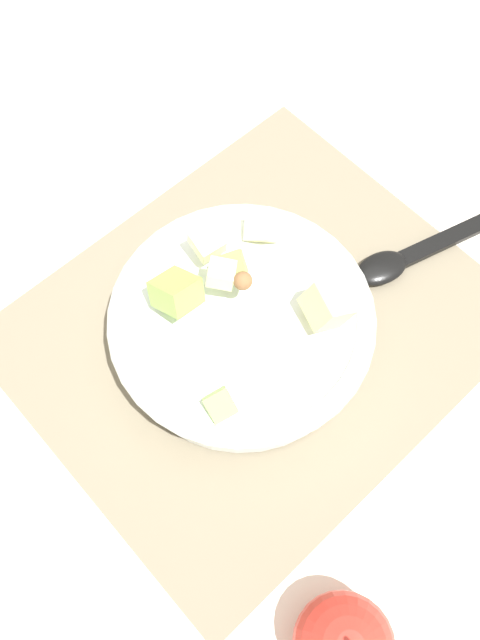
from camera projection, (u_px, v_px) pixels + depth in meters
name	position (u px, v px, depth m)	size (l,w,h in m)	color
ground_plane	(255.00, 329.00, 0.68)	(2.40, 2.40, 0.00)	silver
placemat	(255.00, 328.00, 0.68)	(0.45, 0.38, 0.01)	#756B56
salad_bowl	(240.00, 322.00, 0.64)	(0.25, 0.25, 0.10)	white
serving_spoon	(416.00, 252.00, 0.70)	(0.21, 0.08, 0.01)	black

